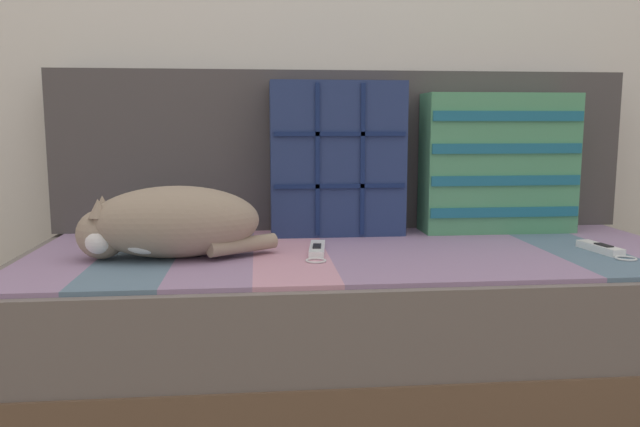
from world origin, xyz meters
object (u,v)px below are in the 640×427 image
couch (359,312)px  game_remote_near (602,249)px  throw_pillow_striped (498,163)px  game_remote_far (317,250)px  sleeping_cat (167,224)px  throw_pillow_quilted (337,159)px

couch → game_remote_near: 0.63m
throw_pillow_striped → game_remote_far: throw_pillow_striped is taller
sleeping_cat → game_remote_far: size_ratio=2.29×
couch → game_remote_near: game_remote_near is taller
couch → throw_pillow_striped: (0.44, 0.20, 0.38)m
sleeping_cat → game_remote_near: bearing=-2.4°
game_remote_near → game_remote_far: bearing=175.4°
throw_pillow_quilted → game_remote_near: 0.74m
game_remote_near → throw_pillow_striped: bearing=114.0°
couch → throw_pillow_striped: throw_pillow_striped is taller
throw_pillow_striped → game_remote_far: size_ratio=2.16×
throw_pillow_quilted → game_remote_near: size_ratio=2.25×
couch → sleeping_cat: sleeping_cat is taller
throw_pillow_striped → sleeping_cat: (-0.92, -0.28, -0.12)m
throw_pillow_quilted → throw_pillow_striped: throw_pillow_quilted is taller
throw_pillow_striped → game_remote_near: throw_pillow_striped is taller
sleeping_cat → game_remote_near: (1.07, -0.05, -0.07)m
sleeping_cat → game_remote_near: 1.07m
game_remote_near → couch: bearing=167.6°
throw_pillow_quilted → game_remote_far: (-0.08, -0.27, -0.21)m
game_remote_far → sleeping_cat: bearing=-178.3°
sleeping_cat → throw_pillow_striped: bearing=17.1°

